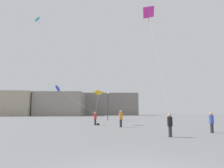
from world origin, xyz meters
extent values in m
cylinder|color=#2D2D33|center=(-2.12, 20.80, 0.37)|extent=(0.24, 0.24, 0.75)
cylinder|color=red|center=(-2.12, 20.80, 1.07)|extent=(0.36, 0.36, 0.65)
sphere|color=tan|center=(-2.12, 20.80, 1.52)|extent=(0.24, 0.24, 0.24)
cylinder|color=#2D2D33|center=(7.79, 11.09, 0.38)|extent=(0.24, 0.24, 0.75)
cylinder|color=#3351B7|center=(7.79, 11.09, 1.08)|extent=(0.36, 0.36, 0.65)
sphere|color=tan|center=(7.79, 11.09, 1.53)|extent=(0.24, 0.24, 0.24)
cylinder|color=#2D2D33|center=(0.87, 17.45, 0.42)|extent=(0.27, 0.27, 0.84)
cylinder|color=orange|center=(0.87, 17.45, 1.20)|extent=(0.40, 0.40, 0.73)
sphere|color=tan|center=(0.87, 17.45, 1.70)|extent=(0.27, 0.27, 0.27)
cylinder|color=#2D2D33|center=(3.61, 8.45, 0.36)|extent=(0.24, 0.24, 0.72)
cylinder|color=black|center=(3.61, 8.45, 1.04)|extent=(0.35, 0.35, 0.63)
sphere|color=tan|center=(3.61, 8.45, 1.47)|extent=(0.24, 0.24, 0.24)
cone|color=#1EB2C6|center=(-11.22, 24.47, 15.52)|extent=(1.15, 1.27, 0.80)
sphere|color=#1EB2C6|center=(-11.08, 24.46, 15.31)|extent=(0.10, 0.10, 0.10)
sphere|color=#1EB2C6|center=(-10.94, 24.44, 15.10)|extent=(0.10, 0.10, 0.10)
sphere|color=#1EB2C6|center=(-10.80, 24.43, 14.89)|extent=(0.10, 0.10, 0.10)
cylinder|color=silver|center=(-6.67, 22.63, 8.41)|extent=(9.12, 3.69, 14.23)
pyramid|color=#D12899|center=(2.99, 11.68, 10.45)|extent=(1.55, 1.70, 0.69)
sphere|color=#D12899|center=(3.03, 11.81, 10.22)|extent=(0.10, 0.10, 0.10)
sphere|color=#D12899|center=(3.05, 11.94, 10.01)|extent=(0.10, 0.10, 0.10)
sphere|color=#D12899|center=(3.08, 12.08, 9.80)|extent=(0.10, 0.10, 0.10)
cylinder|color=silver|center=(3.31, 10.06, 5.86)|extent=(0.63, 3.24, 9.13)
cone|color=blue|center=(-8.56, 28.00, 5.45)|extent=(1.30, 1.36, 1.03)
sphere|color=blue|center=(-8.63, 28.13, 5.24)|extent=(0.10, 0.10, 0.10)
sphere|color=blue|center=(-8.69, 28.25, 5.03)|extent=(0.10, 0.10, 0.10)
sphere|color=blue|center=(-8.75, 28.38, 4.82)|extent=(0.10, 0.10, 0.10)
cylinder|color=silver|center=(-5.34, 24.40, 3.37)|extent=(6.46, 7.22, 4.16)
pyramid|color=yellow|center=(-2.40, 37.05, 5.57)|extent=(1.99, 1.55, 0.72)
sphere|color=yellow|center=(-2.54, 37.04, 5.34)|extent=(0.10, 0.10, 0.10)
sphere|color=yellow|center=(-2.68, 37.04, 5.13)|extent=(0.10, 0.10, 0.10)
sphere|color=yellow|center=(-2.82, 37.04, 4.92)|extent=(0.10, 0.10, 0.10)
cylinder|color=silver|center=(-2.26, 28.92, 3.42)|extent=(0.30, 16.24, 4.26)
cube|color=#A39984|center=(-37.00, 76.17, 4.55)|extent=(17.52, 15.89, 9.09)
cube|color=gray|center=(-19.00, 77.35, 4.52)|extent=(18.05, 13.00, 9.05)
cube|color=gray|center=(-1.00, 89.22, 4.90)|extent=(28.01, 8.13, 9.80)
cylinder|color=#2D2D30|center=(-0.49, 34.50, 2.54)|extent=(0.12, 0.12, 5.08)
sphere|color=#EAE5C6|center=(-0.49, 34.50, 5.23)|extent=(0.36, 0.36, 0.36)
cube|color=black|center=(-1.77, 20.90, 0.12)|extent=(0.35, 0.28, 0.24)
camera|label=1|loc=(-0.66, -5.94, 1.71)|focal=33.81mm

